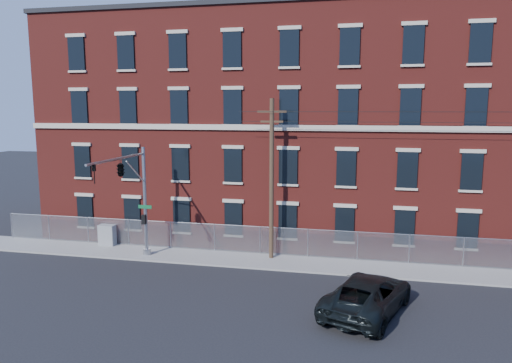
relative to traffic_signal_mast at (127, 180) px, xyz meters
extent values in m
plane|color=black|center=(6.00, -2.18, -5.39)|extent=(140.00, 140.00, 0.00)
cube|color=gray|center=(18.00, 2.82, -5.33)|extent=(65.00, 3.00, 0.12)
cube|color=maroon|center=(18.00, 11.82, 2.61)|extent=(55.00, 14.00, 16.00)
cube|color=black|center=(18.00, 11.82, 10.76)|extent=(55.30, 14.30, 0.30)
cube|color=#B7AC98|center=(18.00, 4.74, 2.91)|extent=(55.00, 0.18, 0.35)
cube|color=black|center=(-5.83, 4.76, -3.19)|extent=(1.20, 0.10, 2.20)
cube|color=black|center=(-5.83, 4.76, 0.41)|extent=(1.20, 0.10, 2.20)
cube|color=black|center=(-5.83, 4.76, 4.21)|extent=(1.20, 0.10, 2.20)
cube|color=black|center=(-5.83, 4.76, 7.81)|extent=(1.20, 0.10, 2.20)
cube|color=black|center=(-2.17, 4.76, -3.19)|extent=(1.20, 0.10, 2.20)
cube|color=black|center=(-2.17, 4.76, 0.41)|extent=(1.20, 0.10, 2.20)
cube|color=black|center=(-2.17, 4.76, 4.21)|extent=(1.20, 0.10, 2.20)
cube|color=black|center=(-2.17, 4.76, 7.81)|extent=(1.20, 0.10, 2.20)
cube|color=black|center=(1.50, 4.76, -3.19)|extent=(1.20, 0.10, 2.20)
cube|color=black|center=(1.50, 4.76, 0.41)|extent=(1.20, 0.10, 2.20)
cube|color=black|center=(1.50, 4.76, 4.21)|extent=(1.20, 0.10, 2.20)
cube|color=black|center=(1.50, 4.76, 7.81)|extent=(1.20, 0.10, 2.20)
cube|color=black|center=(5.17, 4.76, -3.19)|extent=(1.20, 0.10, 2.20)
cube|color=black|center=(5.17, 4.76, 0.41)|extent=(1.20, 0.10, 2.20)
cube|color=black|center=(5.17, 4.76, 4.21)|extent=(1.20, 0.10, 2.20)
cube|color=black|center=(5.17, 4.76, 7.81)|extent=(1.20, 0.10, 2.20)
cube|color=black|center=(8.83, 4.76, -3.19)|extent=(1.20, 0.10, 2.20)
cube|color=black|center=(8.83, 4.76, 0.41)|extent=(1.20, 0.10, 2.20)
cube|color=black|center=(8.83, 4.76, 4.21)|extent=(1.20, 0.10, 2.20)
cube|color=black|center=(8.83, 4.76, 7.81)|extent=(1.20, 0.10, 2.20)
cube|color=black|center=(12.50, 4.76, -3.19)|extent=(1.20, 0.10, 2.20)
cube|color=black|center=(12.50, 4.76, 0.41)|extent=(1.20, 0.10, 2.20)
cube|color=black|center=(12.50, 4.76, 4.21)|extent=(1.20, 0.10, 2.20)
cube|color=black|center=(12.50, 4.76, 7.81)|extent=(1.20, 0.10, 2.20)
cube|color=black|center=(16.17, 4.76, -3.19)|extent=(1.20, 0.10, 2.20)
cube|color=black|center=(16.17, 4.76, 0.41)|extent=(1.20, 0.10, 2.20)
cube|color=black|center=(16.17, 4.76, 4.21)|extent=(1.20, 0.10, 2.20)
cube|color=black|center=(16.17, 4.76, 7.81)|extent=(1.20, 0.10, 2.20)
cube|color=black|center=(19.83, 4.76, -3.19)|extent=(1.20, 0.10, 2.20)
cube|color=black|center=(19.83, 4.76, 0.41)|extent=(1.20, 0.10, 2.20)
cube|color=black|center=(19.83, 4.76, 4.21)|extent=(1.20, 0.10, 2.20)
cube|color=black|center=(19.83, 4.76, 7.81)|extent=(1.20, 0.10, 2.20)
cube|color=#A5A8AD|center=(18.00, 4.12, -4.37)|extent=(59.00, 0.02, 1.80)
cylinder|color=#9EA0A5|center=(18.00, 4.12, -3.47)|extent=(59.00, 0.04, 0.04)
cylinder|color=#9EA0A5|center=(-11.50, 4.12, -4.37)|extent=(0.06, 0.06, 1.85)
cylinder|color=#9EA0A5|center=(-8.39, 4.12, -4.37)|extent=(0.06, 0.06, 1.85)
cylinder|color=#9EA0A5|center=(-5.29, 4.12, -4.37)|extent=(0.06, 0.06, 1.85)
cylinder|color=#9EA0A5|center=(-2.18, 4.12, -4.37)|extent=(0.06, 0.06, 1.85)
cylinder|color=#9EA0A5|center=(0.92, 4.12, -4.37)|extent=(0.06, 0.06, 1.85)
cylinder|color=#9EA0A5|center=(4.03, 4.12, -4.37)|extent=(0.06, 0.06, 1.85)
cylinder|color=#9EA0A5|center=(7.13, 4.12, -4.37)|extent=(0.06, 0.06, 1.85)
cylinder|color=#9EA0A5|center=(10.24, 4.12, -4.37)|extent=(0.06, 0.06, 1.85)
cylinder|color=#9EA0A5|center=(13.34, 4.12, -4.37)|extent=(0.06, 0.06, 1.85)
cylinder|color=#9EA0A5|center=(16.45, 4.12, -4.37)|extent=(0.06, 0.06, 1.85)
cylinder|color=#9EA0A5|center=(19.55, 4.12, -4.37)|extent=(0.06, 0.06, 1.85)
cylinder|color=#9EA0A5|center=(0.00, 2.32, -1.77)|extent=(0.22, 0.22, 7.00)
cylinder|color=#9EA0A5|center=(0.00, 2.32, -5.07)|extent=(0.50, 0.50, 0.40)
cylinder|color=#9EA0A5|center=(0.00, -0.93, 1.33)|extent=(0.14, 6.50, 0.14)
cylinder|color=#9EA0A5|center=(0.00, 1.12, 0.33)|extent=(0.08, 2.18, 1.56)
cube|color=#0C592D|center=(0.05, 2.17, -2.07)|extent=(0.90, 0.03, 0.22)
cube|color=black|center=(0.00, 2.07, -2.87)|extent=(0.25, 0.25, 0.60)
imported|color=black|center=(0.00, -3.48, 0.78)|extent=(0.16, 0.20, 1.00)
imported|color=black|center=(0.00, -0.68, 0.78)|extent=(0.53, 2.48, 1.00)
cylinder|color=#443322|center=(8.00, 3.42, -0.27)|extent=(0.28, 0.28, 10.00)
cube|color=#443322|center=(8.00, 3.42, 3.93)|extent=(1.80, 0.12, 0.12)
cube|color=#443322|center=(8.00, 3.42, 3.33)|extent=(1.40, 0.12, 0.12)
imported|color=black|center=(13.84, -3.48, -4.51)|extent=(4.84, 6.90, 1.75)
cube|color=gray|center=(-3.64, 3.82, -4.56)|extent=(1.16, 0.62, 1.42)
camera|label=1|loc=(13.21, -25.33, 4.13)|focal=33.41mm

